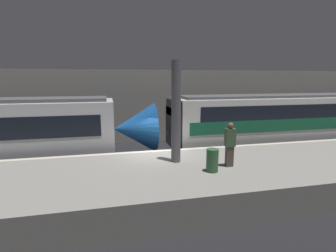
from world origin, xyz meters
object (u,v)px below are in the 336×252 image
Objects in this scene: train_boxy at (317,121)px; trash_bin at (212,160)px; support_pillar_near at (176,112)px; person_waiting at (230,143)px.

trash_bin is at bearing -150.24° from train_boxy.
train_boxy is at bearing 29.76° from trash_bin.
support_pillar_near reaches higher than train_boxy.
train_boxy is 11.26× the size of person_waiting.
person_waiting is (-8.54, -4.99, 0.23)m from train_boxy.
support_pillar_near reaches higher than person_waiting.
trash_bin is at bearing -155.44° from person_waiting.
support_pillar_near is at bearing 124.89° from trash_bin.
train_boxy is 10.85m from trash_bin.
trash_bin is (1.00, -1.43, -1.61)m from support_pillar_near.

